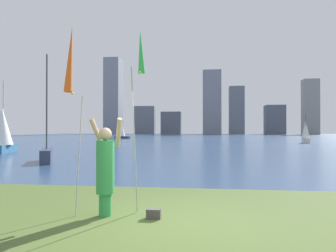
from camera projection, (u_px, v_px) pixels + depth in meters
ground at (205, 139)px, 56.46m from camera, size 120.00×138.00×0.12m
person at (105, 167)px, 6.46m from camera, size 0.73×0.54×2.00m
kite_flag_left at (71, 62)px, 6.19m from camera, size 0.16×0.80×3.82m
kite_flag_right at (141, 57)px, 7.04m from camera, size 0.16×1.05×3.95m
bag at (154, 214)px, 6.24m from camera, size 0.28×0.17×0.19m
sailboat_0 at (306, 132)px, 39.82m from camera, size 1.04×1.98×3.71m
sailboat_2 at (47, 154)px, 16.86m from camera, size 1.66×2.76×5.75m
sailboat_3 at (2, 131)px, 23.60m from camera, size 1.87×3.23×5.41m
sailboat_4 at (121, 131)px, 59.81m from camera, size 3.11×2.00×5.01m
skyline_tower_0 at (113, 96)px, 116.07m from camera, size 5.54×6.94×27.46m
skyline_tower_1 at (145, 120)px, 116.01m from camera, size 7.36×3.35×10.15m
skyline_tower_2 at (171, 123)px, 112.17m from camera, size 7.03×4.10×7.89m
skyline_tower_3 at (212, 102)px, 113.45m from camera, size 6.49×4.35×22.78m
skyline_tower_4 at (236, 110)px, 113.05m from camera, size 5.13×5.88×16.85m
skyline_tower_5 at (275, 120)px, 108.62m from camera, size 6.49×5.41×9.95m
skyline_tower_6 at (310, 107)px, 106.50m from camera, size 4.96×4.20×18.48m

